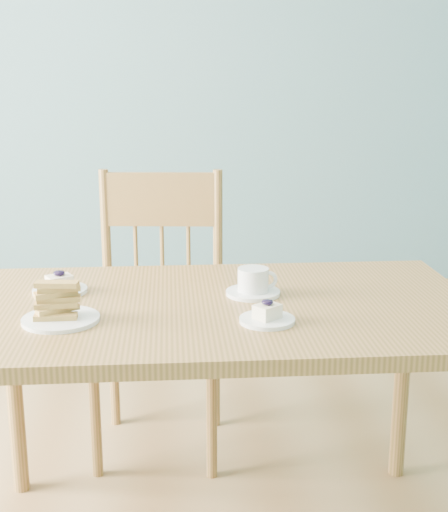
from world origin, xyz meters
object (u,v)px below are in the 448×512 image
object	(u,v)px
dining_chair	(159,312)
cheesecake_plate_near	(267,316)
coffee_cup	(254,283)
cheesecake_plate_far	(60,287)
biscotti_plate	(60,308)
dining_table	(219,329)

from	to	relation	value
dining_chair	cheesecake_plate_near	xyz separation A→B (m)	(0.27, -0.77, 0.24)
dining_chair	coffee_cup	size ratio (longest dim) A/B	6.66
coffee_cup	cheesecake_plate_near	bearing A→B (deg)	-84.68
cheesecake_plate_near	cheesecake_plate_far	distance (m)	0.61
dining_chair	cheesecake_plate_far	size ratio (longest dim) A/B	6.62
coffee_cup	biscotti_plate	distance (m)	0.53
cheesecake_plate_near	coffee_cup	xyz separation A→B (m)	(-0.00, 0.22, 0.02)
dining_chair	biscotti_plate	bearing A→B (deg)	-101.84
dining_table	coffee_cup	xyz separation A→B (m)	(0.10, 0.07, 0.10)
dining_table	cheesecake_plate_near	bearing A→B (deg)	-55.49
cheesecake_plate_far	biscotti_plate	xyz separation A→B (m)	(0.03, -0.24, 0.02)
coffee_cup	biscotti_plate	size ratio (longest dim) A/B	0.78
dining_chair	cheesecake_plate_far	world-z (taller)	dining_chair
dining_chair	cheesecake_plate_near	bearing A→B (deg)	-64.52
cheesecake_plate_far	biscotti_plate	world-z (taller)	biscotti_plate
cheesecake_plate_far	coffee_cup	bearing A→B (deg)	-7.24
cheesecake_plate_near	dining_chair	bearing A→B (deg)	109.11
cheesecake_plate_far	biscotti_plate	size ratio (longest dim) A/B	0.79
dining_chair	biscotti_plate	xyz separation A→B (m)	(-0.24, -0.72, 0.26)
biscotti_plate	dining_table	bearing A→B (deg)	14.79
dining_chair	cheesecake_plate_near	size ratio (longest dim) A/B	7.25
dining_chair	cheesecake_plate_far	bearing A→B (deg)	-113.03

